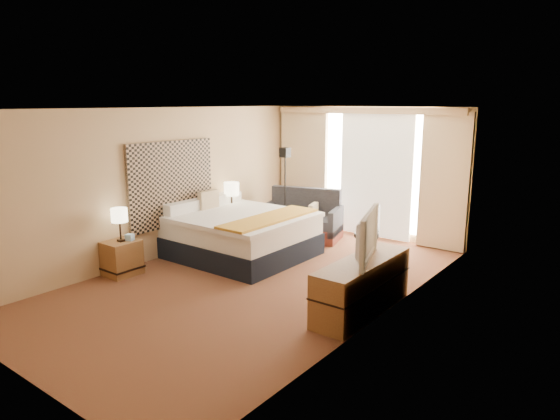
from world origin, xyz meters
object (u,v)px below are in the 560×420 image
Objects in this scene: nightstand_left at (122,258)px; floor_lamp at (285,175)px; lamp_right at (232,190)px; television at (360,235)px; media_dresser at (362,286)px; bed at (240,234)px; lamp_left at (119,216)px; nightstand_right at (230,227)px; loveseat at (302,222)px; desk_chair at (369,237)px.

floor_lamp reaches higher than nightstand_left.
television is at bearing -22.24° from lamp_right.
lamp_right is at bearing 88.83° from nightstand_left.
bed is at bearing 163.62° from media_dresser.
floor_lamp is (-0.09, 1.45, 0.88)m from bed.
media_dresser is 3.37× the size of lamp_left.
lamp_right is at bearing 140.96° from bed.
lamp_right is 0.55× the size of television.
nightstand_left is 2.50m from nightstand_right.
lamp_right is 3.89m from television.
nightstand_right is at bearing -150.02° from loveseat.
loveseat is at bearing 137.33° from media_dresser.
loveseat reaches higher than nightstand_right.
desk_chair is 1.83× the size of lamp_left.
nightstand_left is at bearing -91.17° from lamp_right.
nightstand_left is 4.09m from desk_chair.
floor_lamp is (0.72, 3.35, 1.01)m from nightstand_left.
bed is 1.16m from lamp_right.
nightstand_left is at bearing -113.04° from bed.
nightstand_left is 1.03× the size of lamp_left.
nightstand_right is 0.75m from lamp_right.
media_dresser is 3.88m from floor_lamp.
loveseat is (0.99, 3.55, 0.05)m from nightstand_left.
floor_lamp is (-0.27, -0.20, 0.96)m from loveseat.
loveseat is 1.02m from floor_lamp.
lamp_right is at bearing 89.35° from lamp_left.
floor_lamp is 3.44m from lamp_left.
bed is (0.81, 1.90, 0.12)m from nightstand_left.
media_dresser is 1.84× the size of desk_chair.
lamp_left is at bearing -163.95° from media_dresser.
lamp_right reaches higher than nightstand_right.
nightstand_right is 3.97m from media_dresser.
nightstand_left is 3.57m from floor_lamp.
desk_chair is at bearing 115.02° from media_dresser.
desk_chair is at bearing -34.04° from loveseat.
desk_chair is 2.19m from television.
media_dresser is at bearing 16.05° from lamp_left.
bed reaches higher than lamp_left.
floor_lamp is (-2.98, 2.30, 0.93)m from media_dresser.
floor_lamp reaches higher than television.
nightstand_right is 0.31× the size of media_dresser.
nightstand_right is 1.01m from bed.
floor_lamp reaches higher than bed.
loveseat is at bearing 142.63° from desk_chair.
media_dresser is at bearing -84.81° from desk_chair.
desk_chair is at bearing 9.49° from lamp_right.
television reaches higher than loveseat.
loveseat is 0.96× the size of floor_lamp.
television is at bearing -59.79° from loveseat.
lamp_left is (0.02, -0.01, 0.69)m from nightstand_left.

